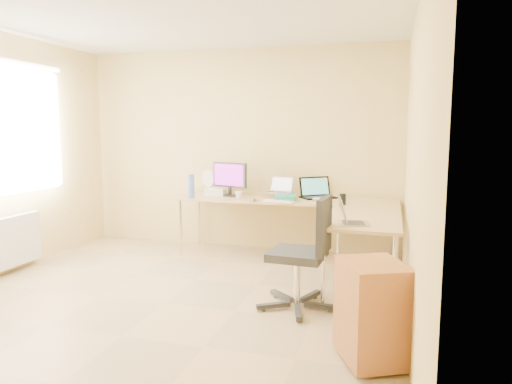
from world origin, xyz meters
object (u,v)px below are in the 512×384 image
(water_bottle, at_px, (191,186))
(laptop_black, at_px, (318,188))
(office_chair, at_px, (298,252))
(desk_main, at_px, (286,228))
(mug, at_px, (239,195))
(monitor, at_px, (230,179))
(keyboard, at_px, (279,201))
(laptop_return, at_px, (354,213))
(cabinet, at_px, (373,311))
(desk_return, at_px, (363,254))
(desk_fan, at_px, (210,183))
(laptop_center, at_px, (279,185))

(water_bottle, bearing_deg, laptop_black, 16.79)
(office_chair, bearing_deg, water_bottle, 144.15)
(desk_main, distance_m, office_chair, 1.69)
(laptop_black, height_order, mug, laptop_black)
(monitor, relative_size, mug, 5.23)
(keyboard, bearing_deg, laptop_black, 65.22)
(keyboard, xyz_separation_m, laptop_return, (0.94, -1.08, 0.09))
(water_bottle, relative_size, cabinet, 0.44)
(desk_main, distance_m, cabinet, 2.71)
(desk_main, height_order, water_bottle, water_bottle)
(desk_main, xyz_separation_m, office_chair, (0.45, -1.62, 0.14))
(desk_return, bearing_deg, mug, 151.29)
(monitor, relative_size, water_bottle, 1.69)
(office_chair, distance_m, cabinet, 1.09)
(laptop_black, xyz_separation_m, laptop_return, (0.54, -1.53, -0.02))
(desk_fan, distance_m, office_chair, 2.40)
(mug, height_order, office_chair, office_chair)
(cabinet, bearing_deg, keyboard, 93.22)
(water_bottle, relative_size, office_chair, 0.29)
(desk_return, xyz_separation_m, desk_fan, (-2.05, 1.20, 0.50))
(cabinet, bearing_deg, office_chair, 103.84)
(keyboard, bearing_deg, water_bottle, -163.55)
(keyboard, relative_size, office_chair, 0.38)
(desk_main, height_order, desk_return, same)
(desk_return, distance_m, water_bottle, 2.27)
(laptop_center, bearing_deg, water_bottle, -146.84)
(mug, xyz_separation_m, laptop_return, (1.46, -1.22, 0.06))
(monitor, bearing_deg, keyboard, -6.01)
(laptop_black, bearing_deg, mug, 161.85)
(mug, xyz_separation_m, office_chair, (1.01, -1.46, -0.27))
(desk_return, distance_m, laptop_center, 1.61)
(mug, height_order, laptop_return, laptop_return)
(monitor, bearing_deg, cabinet, -34.67)
(desk_main, relative_size, keyboard, 6.93)
(office_chair, bearing_deg, cabinet, -47.12)
(monitor, bearing_deg, office_chair, -35.68)
(monitor, xyz_separation_m, laptop_center, (0.63, 0.04, -0.06))
(laptop_center, bearing_deg, cabinet, -50.60)
(mug, bearing_deg, office_chair, -55.36)
(monitor, distance_m, office_chair, 2.08)
(laptop_return, bearing_deg, mug, 38.68)
(laptop_center, relative_size, office_chair, 0.29)
(desk_return, xyz_separation_m, laptop_return, (-0.07, -0.38, 0.47))
(laptop_black, relative_size, keyboard, 1.07)
(laptop_return, bearing_deg, office_chair, 106.03)
(keyboard, distance_m, laptop_return, 1.44)
(desk_return, height_order, water_bottle, water_bottle)
(laptop_black, distance_m, desk_fan, 1.44)
(monitor, bearing_deg, mug, -27.41)
(keyboard, relative_size, mug, 4.01)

